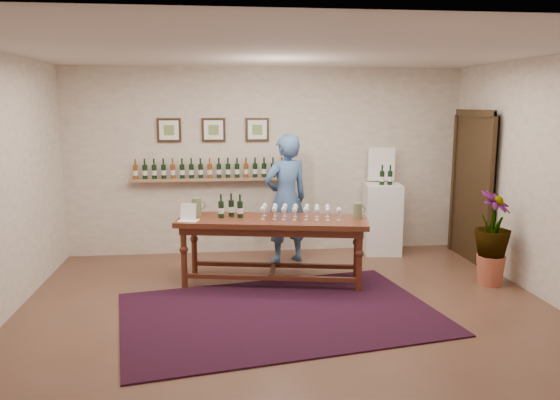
{
  "coord_description": "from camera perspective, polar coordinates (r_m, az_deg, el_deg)",
  "views": [
    {
      "loc": [
        -0.75,
        -5.72,
        2.26
      ],
      "look_at": [
        0.0,
        0.8,
        1.1
      ],
      "focal_mm": 35.0,
      "sensor_mm": 36.0,
      "label": 1
    }
  ],
  "objects": [
    {
      "name": "person",
      "position": [
        7.76,
        0.63,
        0.09
      ],
      "size": [
        0.79,
        0.65,
        1.85
      ],
      "primitive_type": "imported",
      "rotation": [
        0.0,
        0.0,
        3.5
      ],
      "color": "#3C5D8E",
      "rests_on": "ground"
    },
    {
      "name": "pitcher_right",
      "position": [
        6.89,
        8.11,
        -1.13
      ],
      "size": [
        0.15,
        0.15,
        0.2
      ],
      "primitive_type": null,
      "rotation": [
        0.0,
        0.0,
        -0.19
      ],
      "color": "#647046",
      "rests_on": "tasting_table"
    },
    {
      "name": "display_pedestal",
      "position": [
        8.46,
        10.61,
        -1.93
      ],
      "size": [
        0.59,
        0.59,
        1.07
      ],
      "primitive_type": "cube",
      "rotation": [
        0.0,
        0.0,
        -0.12
      ],
      "color": "white",
      "rests_on": "ground"
    },
    {
      "name": "info_sign",
      "position": [
        8.52,
        10.56,
        3.7
      ],
      "size": [
        0.41,
        0.07,
        0.56
      ],
      "primitive_type": "cube",
      "rotation": [
        0.0,
        0.0,
        -0.12
      ],
      "color": "white",
      "rests_on": "display_pedestal"
    },
    {
      "name": "table_bottles",
      "position": [
        6.94,
        -5.15,
        -0.56
      ],
      "size": [
        0.3,
        0.2,
        0.3
      ],
      "primitive_type": null,
      "rotation": [
        0.0,
        0.0,
        -0.14
      ],
      "color": "black",
      "rests_on": "tasting_table"
    },
    {
      "name": "tasting_table",
      "position": [
        6.88,
        -0.8,
        -2.97
      ],
      "size": [
        2.47,
        1.2,
        0.84
      ],
      "rotation": [
        0.0,
        0.0,
        -0.2
      ],
      "color": "#4D2013",
      "rests_on": "ground"
    },
    {
      "name": "ground",
      "position": [
        6.2,
        0.86,
        -11.36
      ],
      "size": [
        6.0,
        6.0,
        0.0
      ],
      "primitive_type": "plane",
      "color": "brown",
      "rests_on": "ground"
    },
    {
      "name": "pitcher_left",
      "position": [
        7.1,
        -8.71,
        -0.7
      ],
      "size": [
        0.16,
        0.16,
        0.23
      ],
      "primitive_type": null,
      "rotation": [
        0.0,
        0.0,
        -0.13
      ],
      "color": "#647046",
      "rests_on": "tasting_table"
    },
    {
      "name": "menu_card",
      "position": [
        6.81,
        -9.56,
        -1.23
      ],
      "size": [
        0.28,
        0.23,
        0.22
      ],
      "primitive_type": "cube",
      "rotation": [
        0.0,
        0.0,
        -0.28
      ],
      "color": "white",
      "rests_on": "tasting_table"
    },
    {
      "name": "table_glasses",
      "position": [
        6.86,
        1.65,
        -1.2
      ],
      "size": [
        1.28,
        0.52,
        0.17
      ],
      "primitive_type": null,
      "rotation": [
        0.0,
        0.0,
        -0.19
      ],
      "color": "white",
      "rests_on": "tasting_table"
    },
    {
      "name": "rug",
      "position": [
        6.06,
        -0.02,
        -11.77
      ],
      "size": [
        3.7,
        2.79,
        0.02
      ],
      "primitive_type": "cube",
      "rotation": [
        0.0,
        0.0,
        0.17
      ],
      "color": "#400B11",
      "rests_on": "ground"
    },
    {
      "name": "pedestal_bottles",
      "position": [
        8.28,
        11.02,
        2.57
      ],
      "size": [
        0.3,
        0.11,
        0.29
      ],
      "primitive_type": null,
      "rotation": [
        0.0,
        0.0,
        -0.12
      ],
      "color": "black",
      "rests_on": "display_pedestal"
    },
    {
      "name": "room_shell",
      "position": [
        8.18,
        13.98,
        1.71
      ],
      "size": [
        6.0,
        6.0,
        6.0
      ],
      "color": "silver",
      "rests_on": "ground"
    },
    {
      "name": "potted_plant",
      "position": [
        7.34,
        21.31,
        -3.75
      ],
      "size": [
        0.77,
        0.77,
        1.03
      ],
      "rotation": [
        0.0,
        0.0,
        0.74
      ],
      "color": "#AB5439",
      "rests_on": "ground"
    }
  ]
}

